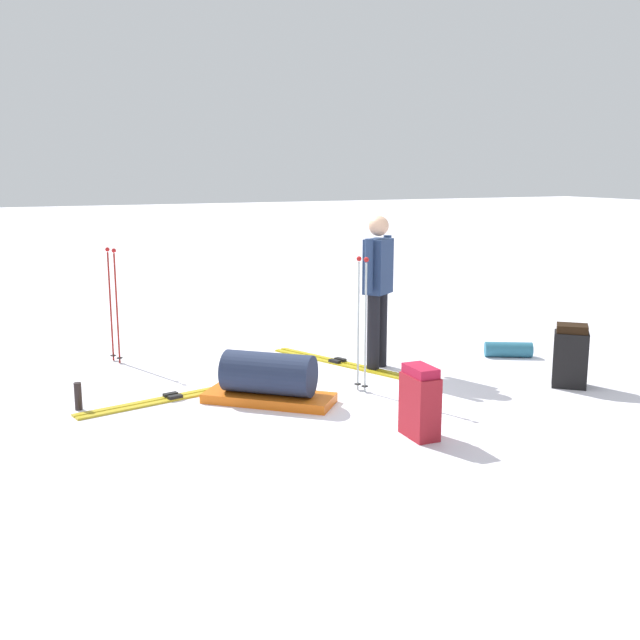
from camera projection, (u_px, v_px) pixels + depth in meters
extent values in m
plane|color=white|center=(320.00, 387.00, 7.72)|extent=(80.00, 80.00, 0.00)
cylinder|color=black|center=(381.00, 329.00, 8.44)|extent=(0.14, 0.14, 0.85)
cylinder|color=black|center=(373.00, 333.00, 8.27)|extent=(0.14, 0.14, 0.85)
cube|color=navy|center=(378.00, 266.00, 8.21)|extent=(0.38, 0.40, 0.60)
cylinder|color=navy|center=(387.00, 261.00, 8.41)|extent=(0.09, 0.09, 0.58)
cylinder|color=navy|center=(369.00, 266.00, 8.00)|extent=(0.09, 0.09, 0.58)
sphere|color=tan|center=(379.00, 226.00, 8.12)|extent=(0.22, 0.22, 0.22)
cube|color=#B7A116|center=(340.00, 362.00, 8.68)|extent=(1.76, 0.80, 0.02)
cube|color=black|center=(340.00, 359.00, 8.67)|extent=(0.15, 0.11, 0.03)
cube|color=#B7A116|center=(335.00, 363.00, 8.61)|extent=(1.76, 0.80, 0.02)
cube|color=black|center=(335.00, 361.00, 8.60)|extent=(0.15, 0.11, 0.03)
cube|color=gold|center=(171.00, 397.00, 7.34)|extent=(0.48, 1.90, 0.02)
cube|color=black|center=(170.00, 394.00, 7.34)|extent=(0.09, 0.15, 0.03)
cube|color=gold|center=(175.00, 399.00, 7.27)|extent=(0.48, 1.90, 0.02)
cube|color=black|center=(175.00, 397.00, 7.26)|extent=(0.09, 0.15, 0.03)
cube|color=maroon|center=(420.00, 406.00, 6.23)|extent=(0.36, 0.21, 0.53)
cube|color=#A81631|center=(421.00, 371.00, 6.17)|extent=(0.33, 0.19, 0.08)
cube|color=black|center=(570.00, 359.00, 7.68)|extent=(0.43, 0.43, 0.57)
cube|color=black|center=(572.00, 328.00, 7.62)|extent=(0.39, 0.39, 0.08)
cylinder|color=maroon|center=(117.00, 309.00, 8.53)|extent=(0.02, 0.02, 1.27)
sphere|color=#A51919|center=(114.00, 250.00, 8.40)|extent=(0.05, 0.05, 0.05)
cylinder|color=black|center=(120.00, 358.00, 8.64)|extent=(0.07, 0.07, 0.01)
cylinder|color=maroon|center=(111.00, 307.00, 8.65)|extent=(0.02, 0.02, 1.27)
sphere|color=#A51919|center=(107.00, 249.00, 8.51)|extent=(0.05, 0.05, 0.05)
cylinder|color=black|center=(113.00, 355.00, 8.76)|extent=(0.07, 0.07, 0.01)
cylinder|color=#ABB9B8|center=(366.00, 328.00, 7.41)|extent=(0.02, 0.02, 1.30)
sphere|color=#A51919|center=(366.00, 260.00, 7.27)|extent=(0.05, 0.05, 0.05)
cylinder|color=black|center=(365.00, 386.00, 7.53)|extent=(0.07, 0.07, 0.01)
cylinder|color=#ABB9B8|center=(358.00, 327.00, 7.48)|extent=(0.02, 0.02, 1.30)
sphere|color=#A51919|center=(359.00, 259.00, 7.35)|extent=(0.05, 0.05, 0.05)
cylinder|color=black|center=(358.00, 384.00, 7.60)|extent=(0.07, 0.07, 0.01)
cube|color=orange|center=(269.00, 398.00, 7.19)|extent=(1.16, 1.23, 0.09)
cylinder|color=#202A43|center=(269.00, 373.00, 7.14)|extent=(0.87, 0.92, 0.40)
cylinder|color=#2B6A85|center=(508.00, 350.00, 8.92)|extent=(0.42, 0.57, 0.18)
cylinder|color=black|center=(78.00, 396.00, 6.96)|extent=(0.07, 0.07, 0.26)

